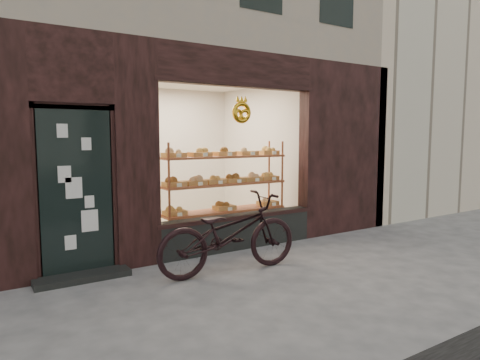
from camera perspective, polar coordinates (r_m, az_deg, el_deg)
ground at (r=5.06m, az=8.68°, el=-14.95°), size 90.00×90.00×0.00m
neighbor_right at (r=15.86m, az=22.44°, el=15.32°), size 12.00×7.00×9.00m
display_shelf at (r=7.12m, az=-2.11°, el=-1.33°), size 2.20×0.45×1.70m
bicycle at (r=5.64m, az=-1.45°, el=-7.17°), size 2.02×0.83×1.04m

